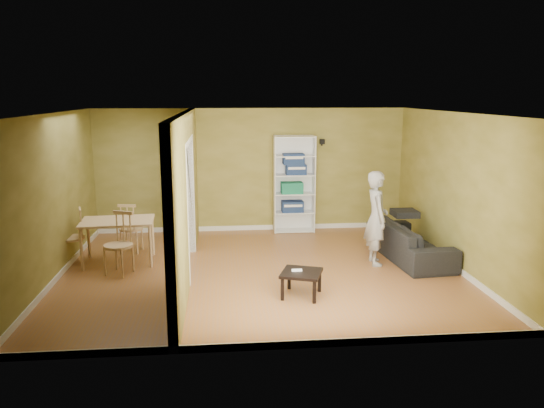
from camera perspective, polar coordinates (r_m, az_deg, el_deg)
The scene contains 16 objects.
room_shell at distance 8.54m, azimuth -1.21°, elevation 1.01°, with size 6.50×6.50×6.50m.
partition at distance 8.53m, azimuth -9.27°, elevation 0.86°, with size 0.22×5.50×2.60m, color #A4994B, non-canonical shape.
wall_speaker at distance 11.30m, azimuth 5.42°, elevation 6.70°, with size 0.10×0.10×0.10m, color black.
sofa at distance 9.77m, azimuth 14.61°, elevation -3.32°, with size 0.92×2.16×0.82m, color black.
person at distance 9.20m, azimuth 11.19°, elevation -0.64°, with size 0.54×0.69×1.90m, color slate.
bookshelf at distance 11.23m, azimuth 2.35°, elevation 2.18°, with size 0.86×0.38×2.04m.
paper_box_navy_a at distance 11.26m, azimuth 2.20°, elevation -0.25°, with size 0.45×0.29×0.23m, color navy.
paper_box_teal at distance 11.19m, azimuth 2.15°, elevation 1.76°, with size 0.45×0.30×0.23m, color teal.
paper_box_navy_b at distance 11.13m, azimuth 2.59°, elevation 3.75°, with size 0.42×0.27×0.21m, color #130E47.
paper_box_navy_c at distance 11.10m, azimuth 2.32°, elevation 4.91°, with size 0.44×0.28×0.22m, color navy.
coffee_table at distance 7.76m, azimuth 3.18°, elevation -7.66°, with size 0.55×0.55×0.37m.
game_controller at distance 7.76m, azimuth 2.68°, elevation -7.12°, with size 0.15×0.04×0.03m, color white.
dining_table at distance 9.51m, azimuth -16.28°, elevation -2.14°, with size 1.22×0.81×0.76m.
chair_left at distance 9.76m, azimuth -20.78°, elevation -3.29°, with size 0.45×0.45×0.97m, color tan, non-canonical shape.
chair_near at distance 8.96m, azimuth -16.22°, elevation -4.13°, with size 0.47×0.47×1.02m, color tan, non-canonical shape.
chair_far at distance 10.16m, azimuth -14.92°, elevation -2.42°, with size 0.43×0.43×0.94m, color tan, non-canonical shape.
Camera 1 is at (-0.61, -8.36, 2.90)m, focal length 35.00 mm.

